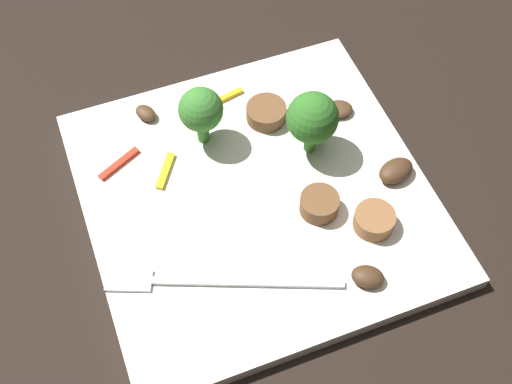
{
  "coord_description": "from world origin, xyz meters",
  "views": [
    {
      "loc": [
        0.11,
        0.28,
        0.47
      ],
      "look_at": [
        0.0,
        0.0,
        0.01
      ],
      "focal_mm": 46.97,
      "sensor_mm": 36.0,
      "label": 1
    }
  ],
  "objects_px": {
    "pepper_strip_0": "(165,171)",
    "sausage_slice_0": "(319,204)",
    "mushroom_1": "(368,277)",
    "pepper_strip_1": "(217,102)",
    "mushroom_0": "(339,109)",
    "mushroom_3": "(146,113)",
    "plate": "(256,196)",
    "broccoli_floret_1": "(201,111)",
    "sausage_slice_2": "(374,220)",
    "broccoli_floret_0": "(312,118)",
    "mushroom_2": "(396,171)",
    "pepper_strip_2": "(119,164)",
    "fork": "(206,282)",
    "sausage_slice_1": "(266,113)"
  },
  "relations": [
    {
      "from": "pepper_strip_0",
      "to": "sausage_slice_0",
      "type": "bearing_deg",
      "value": 143.01
    },
    {
      "from": "mushroom_1",
      "to": "pepper_strip_1",
      "type": "xyz_separation_m",
      "value": [
        0.05,
        -0.21,
        -0.0
      ]
    },
    {
      "from": "mushroom_0",
      "to": "pepper_strip_1",
      "type": "height_order",
      "value": "mushroom_0"
    },
    {
      "from": "mushroom_0",
      "to": "mushroom_3",
      "type": "height_order",
      "value": "mushroom_3"
    },
    {
      "from": "plate",
      "to": "mushroom_3",
      "type": "xyz_separation_m",
      "value": [
        0.06,
        -0.11,
        0.01
      ]
    },
    {
      "from": "broccoli_floret_1",
      "to": "sausage_slice_2",
      "type": "distance_m",
      "value": 0.17
    },
    {
      "from": "broccoli_floret_0",
      "to": "mushroom_1",
      "type": "xyz_separation_m",
      "value": [
        0.01,
        0.13,
        -0.03
      ]
    },
    {
      "from": "broccoli_floret_1",
      "to": "mushroom_2",
      "type": "relative_size",
      "value": 1.82
    },
    {
      "from": "mushroom_1",
      "to": "pepper_strip_0",
      "type": "bearing_deg",
      "value": -52.74
    },
    {
      "from": "mushroom_0",
      "to": "pepper_strip_0",
      "type": "relative_size",
      "value": 0.68
    },
    {
      "from": "broccoli_floret_0",
      "to": "mushroom_0",
      "type": "bearing_deg",
      "value": -145.74
    },
    {
      "from": "mushroom_1",
      "to": "pepper_strip_0",
      "type": "distance_m",
      "value": 0.19
    },
    {
      "from": "pepper_strip_1",
      "to": "pepper_strip_2",
      "type": "bearing_deg",
      "value": 19.29
    },
    {
      "from": "sausage_slice_2",
      "to": "mushroom_1",
      "type": "distance_m",
      "value": 0.05
    },
    {
      "from": "plate",
      "to": "mushroom_0",
      "type": "height_order",
      "value": "mushroom_0"
    },
    {
      "from": "fork",
      "to": "mushroom_2",
      "type": "height_order",
      "value": "mushroom_2"
    },
    {
      "from": "broccoli_floret_1",
      "to": "mushroom_3",
      "type": "xyz_separation_m",
      "value": [
        0.04,
        -0.04,
        -0.03
      ]
    },
    {
      "from": "fork",
      "to": "mushroom_3",
      "type": "distance_m",
      "value": 0.17
    },
    {
      "from": "sausage_slice_2",
      "to": "pepper_strip_2",
      "type": "height_order",
      "value": "sausage_slice_2"
    },
    {
      "from": "mushroom_3",
      "to": "pepper_strip_2",
      "type": "relative_size",
      "value": 0.51
    },
    {
      "from": "mushroom_1",
      "to": "pepper_strip_2",
      "type": "relative_size",
      "value": 0.6
    },
    {
      "from": "mushroom_3",
      "to": "mushroom_2",
      "type": "bearing_deg",
      "value": 142.62
    },
    {
      "from": "broccoli_floret_0",
      "to": "mushroom_0",
      "type": "height_order",
      "value": "broccoli_floret_0"
    },
    {
      "from": "mushroom_3",
      "to": "pepper_strip_1",
      "type": "relative_size",
      "value": 0.38
    },
    {
      "from": "sausage_slice_0",
      "to": "sausage_slice_1",
      "type": "distance_m",
      "value": 0.1
    },
    {
      "from": "mushroom_2",
      "to": "broccoli_floret_1",
      "type": "bearing_deg",
      "value": -34.3
    },
    {
      "from": "plate",
      "to": "broccoli_floret_0",
      "type": "height_order",
      "value": "broccoli_floret_0"
    },
    {
      "from": "broccoli_floret_1",
      "to": "mushroom_0",
      "type": "relative_size",
      "value": 2.34
    },
    {
      "from": "broccoli_floret_0",
      "to": "mushroom_1",
      "type": "relative_size",
      "value": 2.49
    },
    {
      "from": "mushroom_1",
      "to": "pepper_strip_1",
      "type": "distance_m",
      "value": 0.21
    },
    {
      "from": "pepper_strip_1",
      "to": "pepper_strip_0",
      "type": "bearing_deg",
      "value": 40.63
    },
    {
      "from": "sausage_slice_0",
      "to": "mushroom_2",
      "type": "bearing_deg",
      "value": -173.68
    },
    {
      "from": "sausage_slice_0",
      "to": "mushroom_1",
      "type": "height_order",
      "value": "sausage_slice_0"
    },
    {
      "from": "fork",
      "to": "mushroom_2",
      "type": "distance_m",
      "value": 0.18
    },
    {
      "from": "broccoli_floret_0",
      "to": "sausage_slice_1",
      "type": "bearing_deg",
      "value": -62.71
    },
    {
      "from": "broccoli_floret_0",
      "to": "sausage_slice_1",
      "type": "xyz_separation_m",
      "value": [
        0.02,
        -0.04,
        -0.03
      ]
    },
    {
      "from": "sausage_slice_2",
      "to": "mushroom_1",
      "type": "bearing_deg",
      "value": 58.39
    },
    {
      "from": "mushroom_1",
      "to": "pepper_strip_0",
      "type": "height_order",
      "value": "mushroom_1"
    },
    {
      "from": "plate",
      "to": "broccoli_floret_1",
      "type": "distance_m",
      "value": 0.08
    },
    {
      "from": "sausage_slice_1",
      "to": "mushroom_2",
      "type": "height_order",
      "value": "same"
    },
    {
      "from": "sausage_slice_2",
      "to": "pepper_strip_2",
      "type": "distance_m",
      "value": 0.22
    },
    {
      "from": "pepper_strip_0",
      "to": "broccoli_floret_1",
      "type": "bearing_deg",
      "value": -151.72
    },
    {
      "from": "mushroom_0",
      "to": "sausage_slice_1",
      "type": "bearing_deg",
      "value": -14.92
    },
    {
      "from": "pepper_strip_1",
      "to": "plate",
      "type": "bearing_deg",
      "value": 89.3
    },
    {
      "from": "fork",
      "to": "sausage_slice_2",
      "type": "distance_m",
      "value": 0.14
    },
    {
      "from": "sausage_slice_0",
      "to": "sausage_slice_2",
      "type": "distance_m",
      "value": 0.04
    },
    {
      "from": "sausage_slice_2",
      "to": "mushroom_2",
      "type": "distance_m",
      "value": 0.05
    },
    {
      "from": "pepper_strip_0",
      "to": "pepper_strip_2",
      "type": "bearing_deg",
      "value": -31.45
    },
    {
      "from": "sausage_slice_1",
      "to": "pepper_strip_0",
      "type": "xyz_separation_m",
      "value": [
        0.1,
        0.02,
        -0.01
      ]
    },
    {
      "from": "sausage_slice_1",
      "to": "mushroom_3",
      "type": "xyz_separation_m",
      "value": [
        0.1,
        -0.04,
        -0.0
      ]
    }
  ]
}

